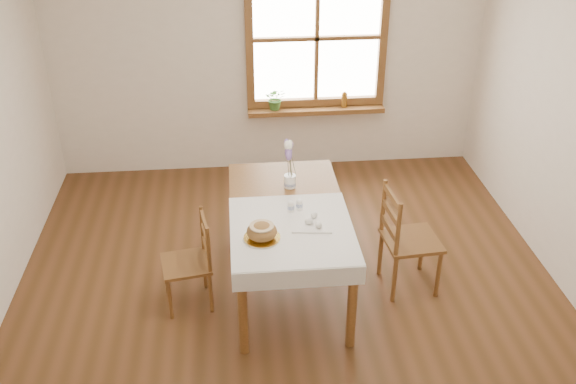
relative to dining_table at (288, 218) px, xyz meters
name	(u,v)px	position (x,y,z in m)	size (l,w,h in m)	color
ground	(292,309)	(0.00, -0.30, -0.66)	(5.00, 5.00, 0.00)	brown
room_walls	(292,109)	(0.00, -0.30, 1.04)	(4.60, 5.10, 2.65)	white
window	(317,38)	(0.50, 2.17, 0.79)	(1.46, 0.08, 1.46)	brown
window_sill	(316,110)	(0.50, 2.10, 0.03)	(1.46, 0.20, 0.05)	brown
dining_table	(288,218)	(0.00, 0.00, 0.00)	(0.90, 1.60, 0.75)	brown
table_linen	(292,229)	(0.00, -0.30, 0.09)	(0.91, 0.99, 0.01)	silver
chair_left	(186,263)	(-0.81, -0.14, -0.27)	(0.37, 0.38, 0.79)	brown
chair_right	(411,239)	(0.99, -0.08, -0.21)	(0.43, 0.45, 0.92)	brown
bread_plate	(262,238)	(-0.23, -0.41, 0.10)	(0.26, 0.26, 0.01)	white
bread_loaf	(262,230)	(-0.23, -0.41, 0.17)	(0.22, 0.22, 0.12)	olive
egg_napkin	(312,224)	(0.15, -0.26, 0.10)	(0.30, 0.25, 0.01)	silver
eggs	(312,220)	(0.15, -0.26, 0.13)	(0.23, 0.20, 0.05)	silver
salt_shaker	(291,206)	(0.02, -0.06, 0.15)	(0.05, 0.05, 0.10)	white
pepper_shaker	(299,204)	(0.08, -0.04, 0.14)	(0.05, 0.05, 0.10)	white
flower_vase	(290,182)	(0.05, 0.33, 0.14)	(0.10, 0.10, 0.11)	white
lavender_bouquet	(290,159)	(0.05, 0.33, 0.35)	(0.17, 0.17, 0.32)	#78599D
potted_plant	(276,101)	(0.07, 2.10, 0.14)	(0.21, 0.24, 0.19)	#42772F
amber_bottle	(344,99)	(0.80, 2.10, 0.14)	(0.06, 0.06, 0.17)	#955C1B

